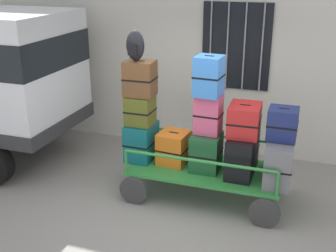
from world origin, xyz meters
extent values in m
plane|color=gray|center=(0.00, 0.00, 0.00)|extent=(40.00, 40.00, 0.00)
cube|color=silver|center=(0.00, 2.47, 2.50)|extent=(12.00, 0.30, 5.00)
cube|color=black|center=(0.30, 2.30, 2.00)|extent=(1.20, 0.04, 1.50)
cylinder|color=gray|center=(-0.15, 2.26, 2.00)|extent=(0.03, 0.03, 1.50)
cylinder|color=gray|center=(0.15, 2.26, 2.00)|extent=(0.03, 0.03, 1.50)
cylinder|color=gray|center=(0.45, 2.26, 2.00)|extent=(0.03, 0.03, 1.50)
cylinder|color=gray|center=(0.75, 2.26, 2.00)|extent=(0.03, 0.03, 1.50)
cube|color=#2D8438|center=(0.26, 0.51, 0.45)|extent=(2.25, 1.07, 0.05)
cylinder|color=#383838|center=(1.22, -0.04, 0.21)|extent=(0.43, 0.06, 0.43)
cylinder|color=#383838|center=(1.22, 1.07, 0.21)|extent=(0.43, 0.06, 0.43)
cylinder|color=#383838|center=(-0.69, -0.04, 0.21)|extent=(0.43, 0.06, 0.43)
cylinder|color=#383838|center=(-0.69, 1.07, 0.21)|extent=(0.43, 0.06, 0.43)
cylinder|color=#2D8438|center=(1.35, 0.02, 0.65)|extent=(0.04, 0.04, 0.34)
cylinder|color=#2D8438|center=(1.35, 1.01, 0.65)|extent=(0.04, 0.04, 0.34)
cylinder|color=#2D8438|center=(-0.82, 0.02, 0.65)|extent=(0.04, 0.04, 0.34)
cylinder|color=#2D8438|center=(-0.82, 1.01, 0.65)|extent=(0.04, 0.04, 0.34)
cylinder|color=#2D8438|center=(0.26, 0.02, 0.81)|extent=(2.17, 0.04, 0.04)
cylinder|color=#2D8438|center=(0.26, 1.01, 0.81)|extent=(2.17, 0.04, 0.04)
cube|color=#0F5960|center=(-0.78, 0.52, 0.76)|extent=(0.41, 0.54, 0.58)
cube|color=black|center=(-0.78, 0.52, 0.76)|extent=(0.42, 0.55, 0.02)
cube|color=black|center=(-0.78, 0.52, 1.05)|extent=(0.14, 0.03, 0.02)
cube|color=#4C5119|center=(-0.78, 0.50, 1.28)|extent=(0.39, 0.37, 0.44)
cube|color=black|center=(-0.78, 0.50, 1.28)|extent=(0.40, 0.38, 0.02)
cube|color=black|center=(-0.78, 0.50, 1.50)|extent=(0.14, 0.03, 0.02)
cube|color=brown|center=(-0.78, 0.52, 1.77)|extent=(0.44, 0.37, 0.52)
cube|color=black|center=(-0.78, 0.52, 1.77)|extent=(0.45, 0.38, 0.02)
cube|color=black|center=(-0.78, 0.52, 2.03)|extent=(0.15, 0.03, 0.02)
cube|color=orange|center=(-0.26, 0.54, 0.72)|extent=(0.46, 0.48, 0.49)
cube|color=black|center=(-0.26, 0.54, 0.72)|extent=(0.47, 0.49, 0.02)
cube|color=black|center=(-0.26, 0.54, 0.97)|extent=(0.15, 0.04, 0.02)
cube|color=#194C28|center=(0.26, 0.49, 0.75)|extent=(0.42, 0.48, 0.55)
cube|color=black|center=(0.26, 0.49, 0.75)|extent=(0.43, 0.49, 0.02)
cube|color=black|center=(0.26, 0.49, 1.02)|extent=(0.14, 0.03, 0.02)
cube|color=#CC4C72|center=(0.26, 0.54, 1.32)|extent=(0.38, 0.32, 0.58)
cube|color=black|center=(0.26, 0.54, 1.32)|extent=(0.39, 0.33, 0.02)
cube|color=black|center=(0.26, 0.54, 1.61)|extent=(0.13, 0.04, 0.02)
cube|color=#3372C6|center=(0.26, 0.49, 1.90)|extent=(0.39, 0.39, 0.56)
cube|color=black|center=(0.26, 0.49, 1.90)|extent=(0.40, 0.40, 0.02)
cube|color=black|center=(0.26, 0.49, 2.17)|extent=(0.13, 0.04, 0.02)
cube|color=black|center=(0.79, 0.55, 0.77)|extent=(0.38, 0.81, 0.59)
cube|color=black|center=(0.79, 0.55, 0.77)|extent=(0.39, 0.82, 0.02)
cube|color=black|center=(0.79, 0.55, 1.06)|extent=(0.13, 0.03, 0.02)
cube|color=#B21E1E|center=(0.79, 0.54, 1.30)|extent=(0.45, 0.55, 0.44)
cube|color=black|center=(0.79, 0.54, 1.30)|extent=(0.46, 0.56, 0.02)
cube|color=black|center=(0.79, 0.54, 1.51)|extent=(0.15, 0.04, 0.02)
cube|color=slate|center=(1.31, 0.48, 0.77)|extent=(0.40, 0.84, 0.60)
cube|color=black|center=(1.31, 0.48, 0.77)|extent=(0.41, 0.85, 0.02)
cube|color=black|center=(1.31, 0.48, 1.07)|extent=(0.13, 0.04, 0.02)
cube|color=navy|center=(1.31, 0.54, 1.30)|extent=(0.40, 0.38, 0.44)
cube|color=black|center=(1.31, 0.54, 1.30)|extent=(0.41, 0.39, 0.02)
cube|color=black|center=(1.31, 0.54, 1.52)|extent=(0.14, 0.03, 0.02)
ellipsoid|color=black|center=(-0.82, 0.48, 2.26)|extent=(0.27, 0.19, 0.44)
cube|color=black|center=(-0.82, 0.39, 2.21)|extent=(0.14, 0.06, 0.15)
camera|label=1|loc=(1.61, -5.19, 3.35)|focal=46.06mm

